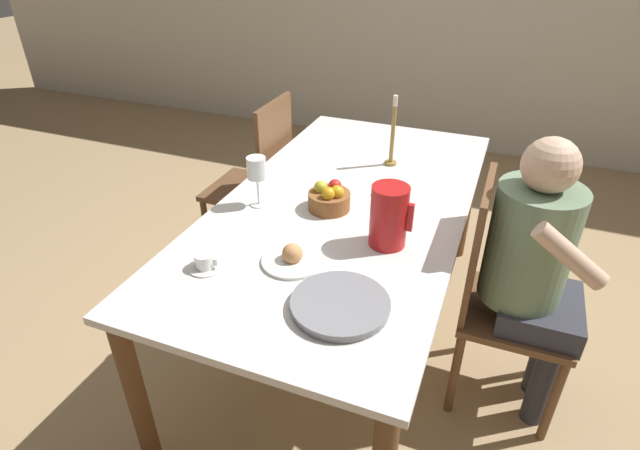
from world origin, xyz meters
TOP-DOWN VIEW (x-y plane):
  - ground_plane at (0.00, 0.00)m, footprint 20.00×20.00m
  - dining_table at (0.00, 0.00)m, footprint 1.00×1.97m
  - chair_person_side at (0.68, -0.09)m, footprint 0.42×0.42m
  - chair_opposite at (-0.68, 0.47)m, footprint 0.42×0.42m
  - person_seated at (0.78, -0.11)m, footprint 0.39×0.41m
  - red_pitcher at (0.25, -0.25)m, footprint 0.16×0.14m
  - wine_glass_water at (-0.33, -0.16)m, footprint 0.08×0.08m
  - teacup_near_person at (-0.29, -0.63)m, footprint 0.12×0.12m
  - serving_tray at (0.21, -0.66)m, footprint 0.31×0.31m
  - bread_plate at (-0.03, -0.49)m, footprint 0.22×0.22m
  - fruit_bowl at (-0.04, -0.08)m, footprint 0.18×0.18m
  - candlestick_tall at (0.08, 0.45)m, footprint 0.06×0.06m

SIDE VIEW (x-z plane):
  - ground_plane at x=0.00m, z-range 0.00..0.00m
  - chair_person_side at x=0.68m, z-range 0.02..1.01m
  - chair_opposite at x=-0.68m, z-range 0.02..1.01m
  - dining_table at x=0.00m, z-range 0.29..1.04m
  - person_seated at x=0.78m, z-range 0.11..1.30m
  - serving_tray at x=0.21m, z-range 0.75..0.78m
  - bread_plate at x=-0.03m, z-range 0.73..0.81m
  - teacup_near_person at x=-0.29m, z-range 0.75..0.81m
  - fruit_bowl at x=-0.04m, z-range 0.74..0.86m
  - red_pitcher at x=0.25m, z-range 0.75..0.99m
  - candlestick_tall at x=0.08m, z-range 0.72..1.06m
  - wine_glass_water at x=-0.33m, z-range 0.81..1.02m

